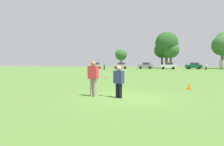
{
  "coord_description": "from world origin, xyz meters",
  "views": [
    {
      "loc": [
        1.62,
        -9.36,
        1.67
      ],
      "look_at": [
        -0.92,
        1.43,
        1.1
      ],
      "focal_mm": 31.17,
      "sensor_mm": 36.0,
      "label": 1
    }
  ],
  "objects_px": {
    "parked_car_center": "(145,66)",
    "parked_car_near_right": "(194,66)",
    "parked_car_mid_left": "(121,66)",
    "bystander_far_jogger": "(206,66)",
    "player_defender": "(119,80)",
    "parked_car_near_left": "(95,66)",
    "parked_car_mid_right": "(168,66)",
    "traffic_cone": "(189,86)",
    "bystander_sideline_watcher": "(104,66)",
    "frisbee": "(107,78)",
    "player_thrower": "(93,77)"
  },
  "relations": [
    {
      "from": "player_thrower",
      "to": "parked_car_mid_right",
      "type": "xyz_separation_m",
      "value": [
        5.85,
        45.5,
        -0.07
      ]
    },
    {
      "from": "parked_car_mid_right",
      "to": "bystander_sideline_watcher",
      "type": "xyz_separation_m",
      "value": [
        -15.66,
        -8.11,
        0.0
      ]
    },
    {
      "from": "parked_car_center",
      "to": "parked_car_mid_right",
      "type": "distance_m",
      "value": 6.3
    },
    {
      "from": "player_thrower",
      "to": "parked_car_center",
      "type": "height_order",
      "value": "parked_car_center"
    },
    {
      "from": "player_defender",
      "to": "parked_car_center",
      "type": "bearing_deg",
      "value": 91.96
    },
    {
      "from": "player_thrower",
      "to": "bystander_far_jogger",
      "type": "relative_size",
      "value": 1.01
    },
    {
      "from": "player_defender",
      "to": "parked_car_near_left",
      "type": "distance_m",
      "value": 49.11
    },
    {
      "from": "parked_car_near_left",
      "to": "traffic_cone",
      "type": "bearing_deg",
      "value": -64.5
    },
    {
      "from": "player_defender",
      "to": "bystander_sideline_watcher",
      "type": "distance_m",
      "value": 39.09
    },
    {
      "from": "parked_car_near_left",
      "to": "bystander_sideline_watcher",
      "type": "xyz_separation_m",
      "value": [
        5.25,
        -8.82,
        0.0
      ]
    },
    {
      "from": "parked_car_mid_left",
      "to": "parked_car_near_right",
      "type": "xyz_separation_m",
      "value": [
        20.2,
        1.28,
        0.0
      ]
    },
    {
      "from": "parked_car_mid_left",
      "to": "bystander_far_jogger",
      "type": "height_order",
      "value": "parked_car_mid_left"
    },
    {
      "from": "player_thrower",
      "to": "parked_car_near_right",
      "type": "bearing_deg",
      "value": 75.14
    },
    {
      "from": "bystander_far_jogger",
      "to": "parked_car_near_right",
      "type": "bearing_deg",
      "value": 102.2
    },
    {
      "from": "parked_car_center",
      "to": "bystander_sideline_watcher",
      "type": "xyz_separation_m",
      "value": [
        -9.52,
        -9.5,
        0.0
      ]
    },
    {
      "from": "parked_car_mid_left",
      "to": "parked_car_near_right",
      "type": "relative_size",
      "value": 1.0
    },
    {
      "from": "parked_car_mid_left",
      "to": "bystander_sideline_watcher",
      "type": "bearing_deg",
      "value": -104.14
    },
    {
      "from": "frisbee",
      "to": "parked_car_mid_left",
      "type": "relative_size",
      "value": 0.06
    },
    {
      "from": "traffic_cone",
      "to": "parked_car_center",
      "type": "height_order",
      "value": "parked_car_center"
    },
    {
      "from": "frisbee",
      "to": "bystander_sideline_watcher",
      "type": "height_order",
      "value": "bystander_sideline_watcher"
    },
    {
      "from": "parked_car_near_left",
      "to": "parked_car_mid_left",
      "type": "distance_m",
      "value": 7.69
    },
    {
      "from": "parked_car_near_right",
      "to": "player_thrower",
      "type": "bearing_deg",
      "value": -104.86
    },
    {
      "from": "parked_car_mid_right",
      "to": "bystander_far_jogger",
      "type": "relative_size",
      "value": 2.49
    },
    {
      "from": "frisbee",
      "to": "parked_car_center",
      "type": "relative_size",
      "value": 0.06
    },
    {
      "from": "player_thrower",
      "to": "frisbee",
      "type": "relative_size",
      "value": 6.49
    },
    {
      "from": "player_thrower",
      "to": "player_defender",
      "type": "relative_size",
      "value": 1.15
    },
    {
      "from": "player_thrower",
      "to": "parked_car_mid_left",
      "type": "bearing_deg",
      "value": 98.95
    },
    {
      "from": "parked_car_mid_left",
      "to": "bystander_far_jogger",
      "type": "relative_size",
      "value": 2.49
    },
    {
      "from": "parked_car_near_left",
      "to": "bystander_far_jogger",
      "type": "distance_m",
      "value": 29.85
    },
    {
      "from": "frisbee",
      "to": "traffic_cone",
      "type": "height_order",
      "value": "frisbee"
    },
    {
      "from": "frisbee",
      "to": "parked_car_near_right",
      "type": "height_order",
      "value": "parked_car_near_right"
    },
    {
      "from": "bystander_sideline_watcher",
      "to": "player_thrower",
      "type": "bearing_deg",
      "value": -75.3
    },
    {
      "from": "bystander_sideline_watcher",
      "to": "bystander_far_jogger",
      "type": "height_order",
      "value": "bystander_far_jogger"
    },
    {
      "from": "bystander_sideline_watcher",
      "to": "traffic_cone",
      "type": "bearing_deg",
      "value": -65.97
    },
    {
      "from": "parked_car_near_left",
      "to": "parked_car_near_right",
      "type": "distance_m",
      "value": 27.93
    },
    {
      "from": "parked_car_center",
      "to": "parked_car_near_right",
      "type": "relative_size",
      "value": 1.0
    },
    {
      "from": "player_thrower",
      "to": "traffic_cone",
      "type": "distance_m",
      "value": 6.51
    },
    {
      "from": "player_defender",
      "to": "bystander_far_jogger",
      "type": "distance_m",
      "value": 43.18
    },
    {
      "from": "player_thrower",
      "to": "player_defender",
      "type": "bearing_deg",
      "value": -3.65
    },
    {
      "from": "parked_car_center",
      "to": "bystander_far_jogger",
      "type": "height_order",
      "value": "parked_car_center"
    },
    {
      "from": "parked_car_center",
      "to": "parked_car_near_right",
      "type": "height_order",
      "value": "same"
    },
    {
      "from": "parked_car_mid_left",
      "to": "parked_car_near_right",
      "type": "bearing_deg",
      "value": 3.64
    },
    {
      "from": "bystander_sideline_watcher",
      "to": "parked_car_near_right",
      "type": "bearing_deg",
      "value": 25.63
    },
    {
      "from": "frisbee",
      "to": "bystander_sideline_watcher",
      "type": "relative_size",
      "value": 0.17
    },
    {
      "from": "parked_car_near_left",
      "to": "parked_car_center",
      "type": "xyz_separation_m",
      "value": [
        14.76,
        0.67,
        0.0
      ]
    },
    {
      "from": "player_defender",
      "to": "parked_car_near_right",
      "type": "bearing_deg",
      "value": 76.63
    },
    {
      "from": "parked_car_near_left",
      "to": "parked_car_mid_right",
      "type": "distance_m",
      "value": 20.92
    },
    {
      "from": "traffic_cone",
      "to": "parked_car_mid_right",
      "type": "relative_size",
      "value": 0.11
    },
    {
      "from": "parked_car_center",
      "to": "bystander_sideline_watcher",
      "type": "distance_m",
      "value": 13.44
    },
    {
      "from": "traffic_cone",
      "to": "parked_car_mid_left",
      "type": "height_order",
      "value": "parked_car_mid_left"
    }
  ]
}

